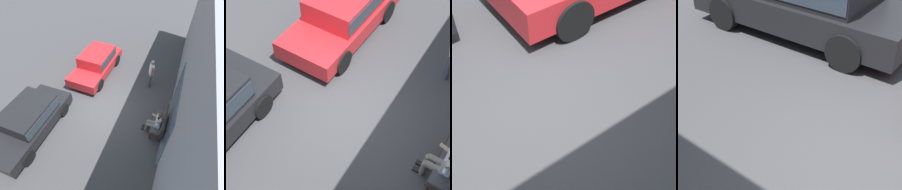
{
  "view_description": "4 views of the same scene",
  "coord_description": "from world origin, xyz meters",
  "views": [
    {
      "loc": [
        5.35,
        2.6,
        6.88
      ],
      "look_at": [
        -0.01,
        0.43,
        0.95
      ],
      "focal_mm": 28.0,
      "sensor_mm": 36.0,
      "label": 1
    },
    {
      "loc": [
        4.46,
        2.6,
        6.97
      ],
      "look_at": [
        0.58,
        0.16,
        1.23
      ],
      "focal_mm": 55.0,
      "sensor_mm": 36.0,
      "label": 2
    },
    {
      "loc": [
        1.5,
        2.6,
        3.49
      ],
      "look_at": [
        0.15,
        0.72,
        0.8
      ],
      "focal_mm": 55.0,
      "sensor_mm": 36.0,
      "label": 3
    },
    {
      "loc": [
        -0.91,
        2.6,
        2.9
      ],
      "look_at": [
        0.46,
        0.8,
        1.25
      ],
      "focal_mm": 55.0,
      "sensor_mm": 36.0,
      "label": 4
    }
  ],
  "objects": [
    {
      "name": "parked_car_near",
      "position": [
        -2.42,
        -1.54,
        0.77
      ],
      "size": [
        4.16,
        1.89,
        1.4
      ],
      "color": "red",
      "rests_on": "ground_plane"
    },
    {
      "name": "person_on_phone",
      "position": [
        0.55,
        2.68,
        0.68
      ],
      "size": [
        0.73,
        0.74,
        1.31
      ],
      "color": "#6B665B",
      "rests_on": "ground_plane"
    },
    {
      "name": "ground_plane",
      "position": [
        0.0,
        0.0,
        0.0
      ],
      "size": [
        60.0,
        60.0,
        0.0
      ],
      "primitive_type": "plane",
      "color": "#38383A"
    }
  ]
}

